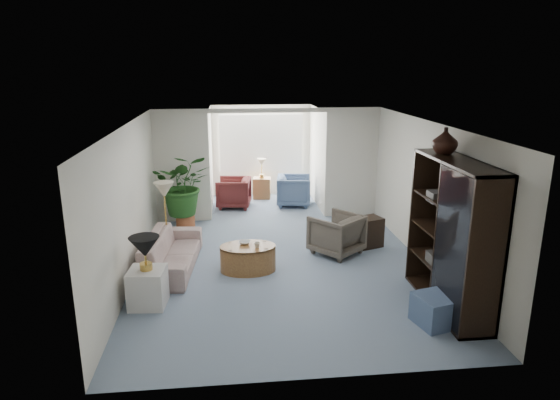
{
  "coord_description": "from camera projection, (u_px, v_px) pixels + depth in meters",
  "views": [
    {
      "loc": [
        -0.91,
        -7.73,
        3.43
      ],
      "look_at": [
        0.0,
        0.6,
        1.1
      ],
      "focal_mm": 31.55,
      "sensor_mm": 36.0,
      "label": 1
    }
  ],
  "objects": [
    {
      "name": "plant_pot",
      "position": [
        186.0,
        222.0,
        10.53
      ],
      "size": [
        0.4,
        0.4,
        0.32
      ],
      "primitive_type": "cylinder",
      "color": "#AB5731",
      "rests_on": "ground"
    },
    {
      "name": "framed_picture",
      "position": [
        432.0,
        172.0,
        8.12
      ],
      "size": [
        0.04,
        0.5,
        0.4
      ],
      "primitive_type": "cube",
      "color": "beige"
    },
    {
      "name": "coffee_table",
      "position": [
        248.0,
        258.0,
        8.39
      ],
      "size": [
        1.11,
        1.11,
        0.45
      ],
      "primitive_type": "cylinder",
      "rotation": [
        0.0,
        0.0,
        -0.18
      ],
      "color": "olive",
      "rests_on": "ground"
    },
    {
      "name": "table_lamp",
      "position": [
        145.0,
        247.0,
        6.99
      ],
      "size": [
        0.44,
        0.44,
        0.3
      ],
      "primitive_type": "cone",
      "color": "black",
      "rests_on": "end_table"
    },
    {
      "name": "window_blinds",
      "position": [
        261.0,
        143.0,
        12.98
      ],
      "size": [
        2.2,
        0.02,
        1.5
      ],
      "primitive_type": "cube",
      "color": "white"
    },
    {
      "name": "back_pier_left",
      "position": [
        182.0,
        167.0,
        10.76
      ],
      "size": [
        1.2,
        0.12,
        2.5
      ],
      "primitive_type": "cube",
      "color": "white",
      "rests_on": "ground"
    },
    {
      "name": "coffee_bowl",
      "position": [
        245.0,
        243.0,
        8.41
      ],
      "size": [
        0.23,
        0.23,
        0.05
      ],
      "primitive_type": "imported",
      "rotation": [
        0.0,
        0.0,
        -0.18
      ],
      "color": "silver",
      "rests_on": "coffee_table"
    },
    {
      "name": "ottoman",
      "position": [
        436.0,
        310.0,
        6.67
      ],
      "size": [
        0.63,
        0.63,
        0.41
      ],
      "primitive_type": "cube",
      "rotation": [
        0.0,
        0.0,
        0.25
      ],
      "color": "slate",
      "rests_on": "ground"
    },
    {
      "name": "sofa",
      "position": [
        171.0,
        252.0,
        8.47
      ],
      "size": [
        0.97,
        2.1,
        0.6
      ],
      "primitive_type": "imported",
      "rotation": [
        0.0,
        0.0,
        1.48
      ],
      "color": "#B6AC9A",
      "rests_on": "ground"
    },
    {
      "name": "end_table",
      "position": [
        148.0,
        288.0,
        7.16
      ],
      "size": [
        0.55,
        0.55,
        0.56
      ],
      "primitive_type": "cube",
      "rotation": [
        0.0,
        0.0,
        -0.09
      ],
      "color": "silver",
      "rests_on": "ground"
    },
    {
      "name": "sunroom_chair_maroon",
      "position": [
        234.0,
        193.0,
        12.09
      ],
      "size": [
        0.91,
        0.89,
        0.73
      ],
      "primitive_type": "imported",
      "rotation": [
        0.0,
        0.0,
        -1.72
      ],
      "color": "maroon",
      "rests_on": "ground"
    },
    {
      "name": "side_table_dark",
      "position": [
        368.0,
        232.0,
        9.5
      ],
      "size": [
        0.58,
        0.53,
        0.58
      ],
      "primitive_type": "cube",
      "rotation": [
        0.0,
        0.0,
        0.35
      ],
      "color": "black",
      "rests_on": "ground"
    },
    {
      "name": "sunroom_table",
      "position": [
        262.0,
        188.0,
        12.91
      ],
      "size": [
        0.49,
        0.41,
        0.55
      ],
      "primitive_type": "cube",
      "rotation": [
        0.0,
        0.0,
        -0.15
      ],
      "color": "olive",
      "rests_on": "ground"
    },
    {
      "name": "sunroom_chair_blue",
      "position": [
        294.0,
        191.0,
        12.24
      ],
      "size": [
        0.94,
        0.92,
        0.75
      ],
      "primitive_type": "imported",
      "rotation": [
        0.0,
        0.0,
        1.42
      ],
      "color": "slate",
      "rests_on": "ground"
    },
    {
      "name": "back_header",
      "position": [
        268.0,
        110.0,
        10.63
      ],
      "size": [
        2.6,
        0.12,
        0.1
      ],
      "primitive_type": "cube",
      "color": "white",
      "rests_on": "back_pier_left"
    },
    {
      "name": "cabinet_urn",
      "position": [
        445.0,
        141.0,
        7.1
      ],
      "size": [
        0.36,
        0.36,
        0.38
      ],
      "primitive_type": "imported",
      "color": "black",
      "rests_on": "entertainment_cabinet"
    },
    {
      "name": "back_pier_right",
      "position": [
        352.0,
        163.0,
        11.16
      ],
      "size": [
        1.2,
        0.12,
        2.5
      ],
      "primitive_type": "cube",
      "color": "white",
      "rests_on": "ground"
    },
    {
      "name": "entertainment_cabinet",
      "position": [
        452.0,
        235.0,
        6.96
      ],
      "size": [
        0.52,
        1.95,
        2.17
      ],
      "primitive_type": "cube",
      "color": "black",
      "rests_on": "ground"
    },
    {
      "name": "coffee_cup",
      "position": [
        257.0,
        245.0,
        8.24
      ],
      "size": [
        0.12,
        0.12,
        0.09
      ],
      "primitive_type": "imported",
      "rotation": [
        0.0,
        0.0,
        -0.18
      ],
      "color": "beige",
      "rests_on": "coffee_table"
    },
    {
      "name": "window_pane",
      "position": [
        261.0,
        143.0,
        13.0
      ],
      "size": [
        2.2,
        0.02,
        1.5
      ],
      "primitive_type": "cube",
      "color": "white"
    },
    {
      "name": "floor_lamp",
      "position": [
        164.0,
        190.0,
        8.8
      ],
      "size": [
        0.36,
        0.36,
        0.28
      ],
      "primitive_type": "cone",
      "color": "beige",
      "rests_on": "ground"
    },
    {
      "name": "floor",
      "position": [
        284.0,
        271.0,
        8.42
      ],
      "size": [
        6.0,
        6.0,
        0.0
      ],
      "primitive_type": "plane",
      "color": "#8899B3",
      "rests_on": "ground"
    },
    {
      "name": "wingback_chair",
      "position": [
        336.0,
        234.0,
        9.12
      ],
      "size": [
        1.15,
        1.15,
        0.75
      ],
      "primitive_type": "imported",
      "rotation": [
        0.0,
        0.0,
        3.84
      ],
      "color": "#595146",
      "rests_on": "ground"
    },
    {
      "name": "shelf_clutter",
      "position": [
        451.0,
        237.0,
        6.88
      ],
      "size": [
        0.3,
        1.13,
        1.06
      ],
      "color": "#3B3835",
      "rests_on": "entertainment_cabinet"
    },
    {
      "name": "house_plant",
      "position": [
        184.0,
        185.0,
        10.31
      ],
      "size": [
        1.19,
        1.03,
        1.32
      ],
      "primitive_type": "imported",
      "color": "#21501B",
      "rests_on": "plant_pot"
    },
    {
      "name": "sunroom_floor",
      "position": [
        265.0,
        205.0,
        12.35
      ],
      "size": [
        2.6,
        2.6,
        0.0
      ],
      "primitive_type": "plane",
      "color": "#8899B3",
      "rests_on": "ground"
    }
  ]
}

